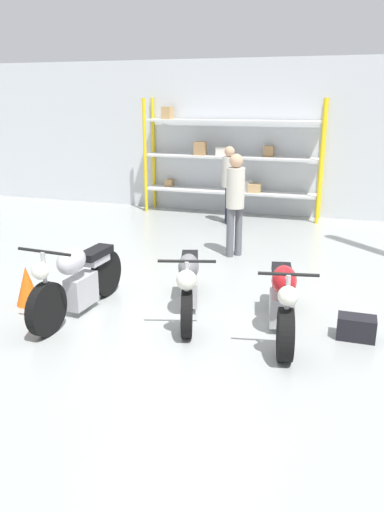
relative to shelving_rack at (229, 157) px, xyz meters
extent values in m
plane|color=#9EA3A0|center=(0.87, -6.00, -1.38)|extent=(30.00, 30.00, 0.00)
cube|color=silver|center=(0.87, 0.36, 0.42)|extent=(30.00, 0.08, 3.60)
cylinder|color=yellow|center=(-2.03, -0.28, -0.02)|extent=(0.08, 0.08, 2.72)
cylinder|color=yellow|center=(2.14, -0.28, -0.02)|extent=(0.08, 0.08, 2.72)
cylinder|color=yellow|center=(-2.03, 0.27, -0.02)|extent=(0.08, 0.08, 2.72)
cylinder|color=yellow|center=(2.14, 0.27, -0.02)|extent=(0.08, 0.08, 2.72)
cube|color=silver|center=(0.06, -0.01, -0.82)|extent=(4.17, 0.55, 0.05)
cube|color=silver|center=(0.06, -0.01, 0.01)|extent=(4.17, 0.55, 0.05)
cube|color=silver|center=(0.06, -0.01, 0.83)|extent=(4.17, 0.55, 0.05)
cube|color=#A87F51|center=(-0.70, -0.05, 0.19)|extent=(0.29, 0.23, 0.31)
cube|color=silver|center=(0.43, 0.10, -0.67)|extent=(0.25, 0.32, 0.23)
cube|color=tan|center=(0.65, -0.05, -0.69)|extent=(0.29, 0.27, 0.20)
cube|color=tan|center=(-1.55, 0.05, 1.00)|extent=(0.25, 0.28, 0.29)
cube|color=tan|center=(-1.57, 0.16, -0.71)|extent=(0.19, 0.22, 0.17)
cube|color=#A87F51|center=(0.92, 0.14, 0.15)|extent=(0.24, 0.21, 0.24)
cube|color=silver|center=(-0.14, 0.03, 0.13)|extent=(0.34, 0.25, 0.20)
cylinder|color=black|center=(-0.50, -6.99, -1.05)|extent=(0.16, 0.66, 0.66)
cylinder|color=black|center=(-0.41, -5.64, -1.05)|extent=(0.16, 0.66, 0.66)
cube|color=#ADADB2|center=(-0.45, -6.27, -1.08)|extent=(0.25, 0.51, 0.42)
ellipsoid|color=#B7B7BF|center=(-0.46, -6.44, -0.62)|extent=(0.32, 0.51, 0.34)
cube|color=black|center=(-0.42, -5.88, -0.67)|extent=(0.28, 0.60, 0.10)
cube|color=#B7B7BF|center=(-0.42, -5.87, -0.76)|extent=(0.23, 0.42, 0.12)
cylinder|color=#ADADB2|center=(-0.50, -6.97, -0.70)|extent=(0.05, 0.05, 0.70)
sphere|color=silver|center=(-0.50, -7.04, -0.55)|extent=(0.21, 0.21, 0.21)
cylinder|color=black|center=(-0.49, -6.94, -0.35)|extent=(0.72, 0.08, 0.04)
cylinder|color=black|center=(1.10, -6.53, -1.09)|extent=(0.28, 0.58, 0.57)
cylinder|color=black|center=(0.70, -5.13, -1.09)|extent=(0.28, 0.58, 0.57)
cube|color=#ADADB2|center=(0.89, -5.78, -1.12)|extent=(0.33, 0.44, 0.33)
ellipsoid|color=slate|center=(0.93, -5.94, -0.71)|extent=(0.40, 0.56, 0.32)
cube|color=black|center=(0.79, -5.46, -0.76)|extent=(0.34, 0.51, 0.10)
cube|color=slate|center=(0.77, -5.37, -0.85)|extent=(0.27, 0.37, 0.12)
cylinder|color=#ADADB2|center=(1.10, -6.51, -0.77)|extent=(0.06, 0.06, 0.64)
sphere|color=silver|center=(1.12, -6.57, -0.65)|extent=(0.24, 0.24, 0.24)
cylinder|color=black|center=(1.09, -6.48, -0.45)|extent=(0.66, 0.22, 0.04)
cylinder|color=black|center=(2.29, -6.73, -1.08)|extent=(0.27, 0.61, 0.59)
cylinder|color=black|center=(2.01, -5.31, -1.08)|extent=(0.27, 0.61, 0.59)
cube|color=#ADADB2|center=(2.14, -5.97, -1.11)|extent=(0.36, 0.48, 0.37)
ellipsoid|color=#B2191E|center=(2.17, -6.14, -0.69)|extent=(0.38, 0.52, 0.34)
cube|color=black|center=(2.08, -5.67, -0.74)|extent=(0.32, 0.49, 0.10)
cube|color=#B2191E|center=(2.06, -5.56, -0.83)|extent=(0.26, 0.35, 0.12)
cylinder|color=#ADADB2|center=(2.28, -6.71, -0.75)|extent=(0.06, 0.06, 0.67)
sphere|color=silver|center=(2.30, -6.78, -0.62)|extent=(0.22, 0.22, 0.22)
cylinder|color=black|center=(2.28, -6.68, -0.41)|extent=(0.63, 0.15, 0.04)
cylinder|color=#595960|center=(0.97, -3.18, -0.94)|extent=(0.13, 0.13, 0.88)
cylinder|color=#595960|center=(0.85, -3.31, -0.94)|extent=(0.13, 0.13, 0.88)
cylinder|color=beige|center=(0.91, -3.25, -0.15)|extent=(0.45, 0.45, 0.70)
sphere|color=tan|center=(0.91, -3.25, 0.32)|extent=(0.24, 0.24, 0.24)
cylinder|color=#1E2338|center=(0.20, -0.82, -0.96)|extent=(0.13, 0.13, 0.83)
cylinder|color=#1E2338|center=(0.26, -0.98, -0.96)|extent=(0.13, 0.13, 0.83)
cylinder|color=beige|center=(0.23, -0.90, -0.21)|extent=(0.41, 0.41, 0.66)
sphere|color=tan|center=(0.23, -0.90, 0.23)|extent=(0.23, 0.23, 0.23)
cube|color=black|center=(3.03, -5.99, -1.24)|extent=(0.44, 0.26, 0.28)
cone|color=orange|center=(-1.28, -6.28, -1.10)|extent=(0.32, 0.32, 0.55)
camera|label=1|loc=(2.81, -11.66, 1.34)|focal=35.00mm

